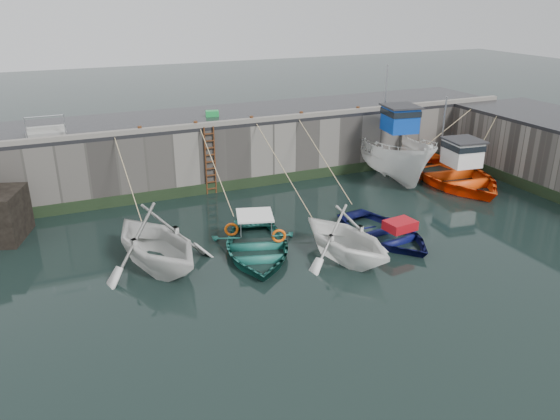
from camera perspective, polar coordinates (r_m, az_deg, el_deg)
name	(u,v)px	position (r m, az deg, el deg)	size (l,w,h in m)	color
ground	(357,279)	(18.41, 8.08, -7.19)	(120.00, 120.00, 0.00)	black
quay_back	(233,145)	(28.47, -4.92, 6.77)	(30.00, 5.00, 3.00)	slate
road_back	(232,115)	(28.10, -5.03, 9.88)	(30.00, 5.00, 0.16)	black
kerb_back	(248,121)	(25.89, -3.33, 9.30)	(30.00, 0.30, 0.20)	slate
algae_back	(251,183)	(26.54, -3.05, 2.87)	(30.00, 0.08, 0.50)	black
algae_right	(558,198)	(27.57, 27.04, 1.16)	(0.08, 15.00, 0.50)	black
ladder	(210,161)	(25.50, -7.30, 5.08)	(0.51, 0.08, 3.20)	#3F1E0F
boat_near_white	(158,266)	(19.56, -12.66, -5.70)	(4.17, 4.83, 2.55)	silver
boat_near_white_rope	(136,220)	(23.56, -14.85, -1.04)	(0.04, 4.67, 3.10)	tan
boat_near_blue	(256,253)	(19.99, -2.48, -4.51)	(3.48, 4.88, 1.01)	#1A5D53
boat_near_blue_rope	(218,210)	(24.03, -6.51, 0.04)	(0.04, 5.05, 3.10)	tan
boat_near_blacktrim	(344,258)	(19.78, 6.75, -4.96)	(3.68, 4.27, 2.25)	white
boat_near_blacktrim_rope	(283,207)	(24.22, 0.31, 0.37)	(0.04, 6.48, 3.10)	tan
boat_near_navy	(384,238)	(21.57, 10.84, -2.85)	(3.27, 4.58, 0.95)	#0B0F45
boat_near_navy_rope	(324,196)	(25.53, 4.59, 1.44)	(0.04, 5.69, 3.10)	tan
boat_far_white	(392,153)	(28.64, 11.63, 5.82)	(3.83, 7.62, 5.81)	white
boat_far_orange	(453,174)	(28.52, 17.59, 3.64)	(5.63, 7.36, 4.42)	#FA480D
fish_crate	(212,113)	(27.45, -7.11, 9.98)	(0.63, 0.38, 0.28)	green
railing	(46,131)	(25.43, -23.24, 7.58)	(1.60, 1.05, 1.00)	#A5A8AD
bollard_a	(140,129)	(24.75, -14.44, 8.16)	(0.18, 0.18, 0.28)	#3F1E0F
bollard_b	(196,124)	(25.25, -8.80, 8.85)	(0.18, 0.18, 0.28)	#3F1E0F
bollard_c	(251,119)	(26.05, -3.00, 9.47)	(0.18, 0.18, 0.28)	#3F1E0F
bollard_d	(301,114)	(27.05, 2.24, 9.95)	(0.18, 0.18, 0.28)	#3F1E0F
bollard_e	(358,109)	(28.56, 8.13, 10.39)	(0.18, 0.18, 0.28)	#3F1E0F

